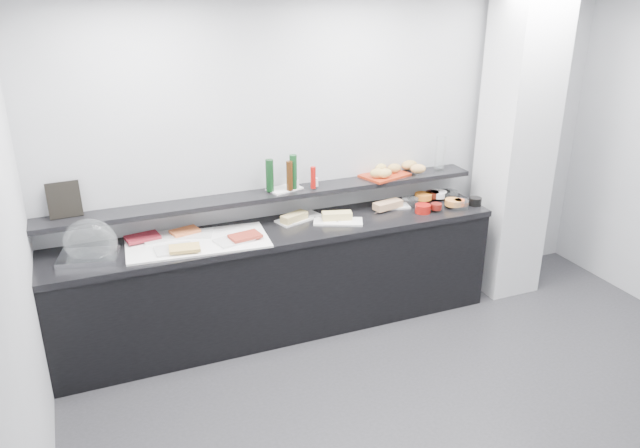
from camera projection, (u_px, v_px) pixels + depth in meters
name	position (u px, v px, depth m)	size (l,w,h in m)	color
ground	(468.00, 433.00, 4.07)	(5.00, 5.00, 0.00)	#2D2D30
back_wall	(345.00, 155.00, 5.27)	(5.00, 0.02, 2.70)	#ABAEB2
column	(516.00, 148.00, 5.50)	(0.50, 0.50, 2.70)	silver
buffet_cabinet	(280.00, 282.00, 5.12)	(3.60, 0.60, 0.85)	black
counter_top	(279.00, 232.00, 4.95)	(3.62, 0.62, 0.05)	black
wall_shelf	(271.00, 195.00, 5.01)	(3.60, 0.25, 0.04)	black
cloche_base	(89.00, 257.00, 4.42)	(0.41, 0.27, 0.04)	silver
cloche_dome	(90.00, 242.00, 4.40)	(0.38, 0.25, 0.34)	white
linen_runner	(198.00, 242.00, 4.68)	(1.05, 0.50, 0.01)	white
platter_meat_a	(161.00, 237.00, 4.75)	(0.29, 0.19, 0.01)	silver
food_meat_a	(143.00, 237.00, 4.69)	(0.25, 0.16, 0.02)	maroon
platter_salmon	(195.00, 234.00, 4.80)	(0.27, 0.18, 0.01)	silver
food_salmon	(185.00, 231.00, 4.80)	(0.21, 0.13, 0.02)	orange
platter_cheese	(174.00, 249.00, 4.53)	(0.27, 0.18, 0.01)	silver
food_cheese	(185.00, 248.00, 4.51)	(0.22, 0.14, 0.02)	#DDB256
platter_meat_b	(234.00, 240.00, 4.69)	(0.27, 0.18, 0.01)	silver
food_meat_b	(245.00, 236.00, 4.71)	(0.23, 0.15, 0.02)	maroon
sandwich_plate_left	(299.00, 218.00, 5.13)	(0.39, 0.17, 0.01)	white
sandwich_food_left	(294.00, 217.00, 5.06)	(0.23, 0.09, 0.06)	tan
tongs_left	(297.00, 221.00, 5.06)	(0.01, 0.01, 0.16)	silver
sandwich_plate_mid	(338.00, 222.00, 5.07)	(0.40, 0.17, 0.01)	white
sandwich_food_mid	(337.00, 216.00, 5.09)	(0.24, 0.09, 0.06)	#DBC373
tongs_mid	(342.00, 219.00, 5.08)	(0.01, 0.01, 0.16)	silver
sandwich_plate_right	(391.00, 207.00, 5.39)	(0.31, 0.13, 0.01)	white
sandwich_food_right	(388.00, 205.00, 5.32)	(0.26, 0.10, 0.06)	tan
tongs_right	(380.00, 211.00, 5.26)	(0.01, 0.01, 0.16)	#ACAFB3
bowl_glass_fruit	(410.00, 202.00, 5.42)	(0.15, 0.15, 0.07)	white
fill_glass_fruit	(423.00, 196.00, 5.52)	(0.15, 0.15, 0.05)	orange
bowl_black_jam	(442.00, 195.00, 5.59)	(0.13, 0.13, 0.07)	black
fill_black_jam	(432.00, 195.00, 5.56)	(0.12, 0.12, 0.05)	#4F170B
bowl_glass_cream	(449.00, 195.00, 5.59)	(0.16, 0.16, 0.07)	white
fill_glass_cream	(438.00, 194.00, 5.57)	(0.15, 0.15, 0.05)	white
bowl_red_jam	(423.00, 209.00, 5.27)	(0.13, 0.13, 0.07)	maroon
fill_red_jam	(436.00, 206.00, 5.28)	(0.09, 0.09, 0.05)	#5C110D
bowl_glass_salmon	(459.00, 204.00, 5.37)	(0.16, 0.16, 0.07)	white
fill_glass_salmon	(453.00, 202.00, 5.37)	(0.14, 0.14, 0.05)	orange
bowl_black_fruit	(475.00, 201.00, 5.43)	(0.11, 0.11, 0.07)	black
fill_black_fruit	(459.00, 202.00, 5.37)	(0.09, 0.09, 0.05)	#F35A21
framed_print	(64.00, 200.00, 4.46)	(0.23, 0.02, 0.26)	black
print_art	(60.00, 199.00, 4.48)	(0.17, 0.00, 0.22)	#C89C90
condiment_tray	(285.00, 189.00, 5.07)	(0.27, 0.16, 0.01)	white
bottle_green_a	(270.00, 175.00, 4.95)	(0.06, 0.06, 0.26)	black
bottle_brown	(289.00, 176.00, 4.97)	(0.05, 0.05, 0.24)	#3A1F0A
bottle_green_b	(293.00, 172.00, 5.01)	(0.06, 0.06, 0.28)	#103B19
bottle_hot	(313.00, 178.00, 5.03)	(0.04, 0.04, 0.18)	#A50F0B
shaker_salt	(297.00, 184.00, 5.05)	(0.04, 0.04, 0.07)	white
shaker_pepper	(316.00, 182.00, 5.10)	(0.03, 0.03, 0.07)	white
bread_tray	(385.00, 175.00, 5.39)	(0.39, 0.27, 0.02)	#A62B11
bread_roll_n	(381.00, 168.00, 5.40)	(0.12, 0.08, 0.08)	gold
bread_roll_ne	(409.00, 165.00, 5.49)	(0.16, 0.10, 0.08)	tan
bread_roll_sw	(385.00, 173.00, 5.27)	(0.13, 0.08, 0.08)	gold
bread_roll_se	(418.00, 169.00, 5.39)	(0.13, 0.09, 0.08)	tan
bread_roll_midw	(377.00, 173.00, 5.27)	(0.13, 0.08, 0.08)	tan
bread_roll_mide	(394.00, 168.00, 5.40)	(0.13, 0.08, 0.08)	#B58C45
carafe	(440.00, 154.00, 5.50)	(0.09, 0.09, 0.30)	white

